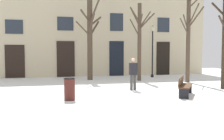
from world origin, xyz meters
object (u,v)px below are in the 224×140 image
Objects in this scene: tree_left_of_center at (90,37)px; person_crossing_plaza at (133,73)px; tree_near_facade at (140,39)px; streetlamp at (153,46)px; litter_bin at (70,89)px; tree_right_of_center at (189,36)px; bench_near_center_tree at (184,86)px.

tree_left_of_center is 3.36× the size of person_crossing_plaza.
tree_near_facade is at bearing -21.29° from tree_left_of_center.
streetlamp is 4.33× the size of litter_bin.
tree_right_of_center is 6.22× the size of litter_bin.
person_crossing_plaza is (1.30, -5.52, -2.02)m from tree_left_of_center.
person_crossing_plaza is at bearing -149.87° from tree_right_of_center.
bench_near_center_tree is 1.11× the size of person_crossing_plaza.
bench_near_center_tree is at bearing -102.35° from streetlamp.
person_crossing_plaza is (-1.69, 2.19, 0.45)m from bench_near_center_tree.
tree_left_of_center is (-5.78, 2.92, 0.01)m from tree_right_of_center.
tree_left_of_center is 3.04× the size of bench_near_center_tree.
litter_bin is at bearing 123.05° from bench_near_center_tree.
litter_bin is at bearing -148.78° from tree_right_of_center.
litter_bin is 0.50× the size of bench_near_center_tree.
bench_near_center_tree is at bearing -0.23° from litter_bin.
streetlamp is (1.73, 2.02, -0.43)m from tree_near_facade.
bench_near_center_tree is at bearing -120.24° from tree_right_of_center.
person_crossing_plaza reaches higher than bench_near_center_tree.
streetlamp is at bearing 50.72° from litter_bin.
tree_left_of_center is 6.09× the size of litter_bin.
litter_bin is at bearing -149.70° from person_crossing_plaza.
streetlamp reaches higher than person_crossing_plaza.
tree_right_of_center is at bearing 3.04° from bench_near_center_tree.
tree_near_facade is 5.05m from person_crossing_plaza.
streetlamp is 11.12m from litter_bin.
tree_right_of_center is at bearing -26.77° from tree_left_of_center.
tree_left_of_center reaches higher than litter_bin.
bench_near_center_tree is at bearing -54.62° from person_crossing_plaza.
tree_near_facade is 8.63m from litter_bin.
tree_near_facade reaches higher than streetlamp.
tree_near_facade is 0.92× the size of tree_right_of_center.
litter_bin is (-6.94, -8.48, -1.93)m from streetlamp.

